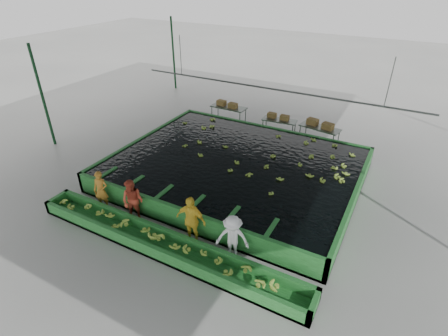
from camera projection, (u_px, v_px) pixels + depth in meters
The scene contains 21 objects.
ground at pixel (218, 195), 14.06m from camera, with size 80.00×80.00×0.00m, color gray.
shed_roof at pixel (217, 70), 11.53m from camera, with size 20.00×22.00×0.04m, color gray.
shed_posts at pixel (217, 139), 12.80m from camera, with size 20.00×22.00×5.00m, color #123B1D, non-canonical shape.
flotation_tank at pixel (235, 169), 14.97m from camera, with size 10.00×8.00×0.90m, color #26742E, non-canonical shape.
tank_water at pixel (235, 161), 14.76m from camera, with size 9.70×7.70×0.00m, color black.
sorting_trough at pixel (163, 245), 11.20m from camera, with size 10.00×1.00×0.50m, color #26742E, non-canonical shape.
cableway_rail at pixel (270, 89), 16.33m from camera, with size 0.08×0.08×14.00m, color #59605B.
rail_hanger_left at pixel (181, 55), 17.90m from camera, with size 0.04×0.04×2.00m, color #59605B.
rail_hanger_right at pixel (390, 83), 13.76m from camera, with size 0.04×0.04×2.00m, color #59605B.
worker_a at pixel (101, 190), 12.95m from camera, with size 0.57×0.37×1.55m, color #BF7E29.
worker_b at pixel (133, 201), 12.29m from camera, with size 0.80×0.62×1.64m, color #BF442C.
worker_c at pixel (191, 220), 11.24m from camera, with size 1.05×0.44×1.80m, color yellow.
worker_d at pixel (232, 238), 10.66m from camera, with size 1.03×0.59×1.60m, color white.
packing_table_left at pixel (229, 114), 20.36m from camera, with size 2.06×0.82×0.94m, color #59605B, non-canonical shape.
packing_table_mid at pixel (279, 127), 18.93m from camera, with size 1.81×0.73×0.83m, color #59605B, non-canonical shape.
packing_table_right at pixel (319, 135), 17.88m from camera, with size 2.01×0.81×0.92m, color #59605B, non-canonical shape.
box_stack_left at pixel (227, 106), 20.15m from camera, with size 1.30×0.36×0.28m, color olive, non-canonical shape.
box_stack_mid at pixel (278, 119), 18.85m from camera, with size 1.19×0.33×0.26m, color olive, non-canonical shape.
box_stack_right at pixel (320, 127), 17.69m from camera, with size 1.40×0.39×0.30m, color olive, non-canonical shape.
floating_bananas at pixel (244, 153), 15.37m from camera, with size 8.50×5.80×0.12m, color #91B73C, non-canonical shape.
trough_bananas at pixel (162, 241), 11.13m from camera, with size 9.16×0.61×0.12m, color #91B73C, non-canonical shape.
Camera 1 is at (5.77, -10.06, 8.03)m, focal length 28.00 mm.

